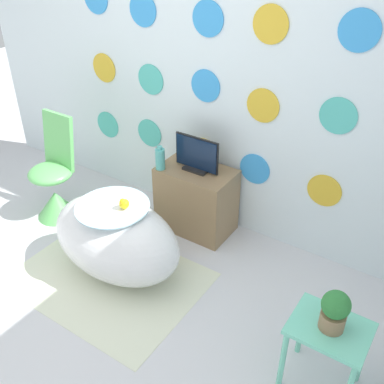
% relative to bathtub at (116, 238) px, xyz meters
% --- Properties ---
extents(ground_plane, '(12.00, 12.00, 0.00)m').
position_rel_bathtub_xyz_m(ground_plane, '(0.10, -0.71, -0.30)').
color(ground_plane, silver).
extents(wall_back_dotted, '(4.66, 0.05, 2.60)m').
position_rel_bathtub_xyz_m(wall_back_dotted, '(0.10, 0.99, 1.00)').
color(wall_back_dotted, white).
rests_on(wall_back_dotted, ground_plane).
extents(rug, '(1.31, 0.98, 0.01)m').
position_rel_bathtub_xyz_m(rug, '(-0.00, -0.11, -0.29)').
color(rug, silver).
rests_on(rug, ground_plane).
extents(bathtub, '(1.01, 0.62, 0.59)m').
position_rel_bathtub_xyz_m(bathtub, '(0.00, 0.00, 0.00)').
color(bathtub, white).
rests_on(bathtub, ground_plane).
extents(rubber_duck, '(0.07, 0.07, 0.08)m').
position_rel_bathtub_xyz_m(rubber_duck, '(0.10, 0.01, 0.33)').
color(rubber_duck, yellow).
rests_on(rubber_duck, bathtub).
extents(chair, '(0.36, 0.37, 0.89)m').
position_rel_bathtub_xyz_m(chair, '(-0.91, 0.25, -0.02)').
color(chair, '#66C166').
rests_on(chair, ground_plane).
extents(tv_cabinet, '(0.59, 0.37, 0.55)m').
position_rel_bathtub_xyz_m(tv_cabinet, '(0.18, 0.75, -0.02)').
color(tv_cabinet, '#8E704C').
rests_on(tv_cabinet, ground_plane).
extents(tv, '(0.37, 0.12, 0.28)m').
position_rel_bathtub_xyz_m(tv, '(0.18, 0.75, 0.38)').
color(tv, black).
rests_on(tv, tv_cabinet).
extents(vase, '(0.07, 0.07, 0.19)m').
position_rel_bathtub_xyz_m(vase, '(-0.06, 0.62, 0.34)').
color(vase, '#51B2AD').
rests_on(vase, tv_cabinet).
extents(side_table, '(0.40, 0.32, 0.46)m').
position_rel_bathtub_xyz_m(side_table, '(1.55, -0.08, 0.07)').
color(side_table, '#72D8B7').
rests_on(side_table, ground_plane).
extents(potted_plant_left, '(0.15, 0.15, 0.24)m').
position_rel_bathtub_xyz_m(potted_plant_left, '(1.55, -0.08, 0.28)').
color(potted_plant_left, '#8C6B4C').
rests_on(potted_plant_left, side_table).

